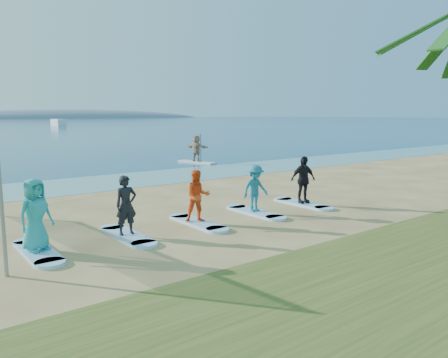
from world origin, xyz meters
TOP-DOWN VIEW (x-y plane):
  - ground at (0.00, 0.00)m, footprint 600.00×600.00m
  - shallow_water at (0.00, 10.50)m, footprint 600.00×600.00m
  - island_ridge at (95.00, 300.00)m, footprint 220.00×56.00m
  - paddleboard at (8.67, 14.88)m, footprint 1.48×3.08m
  - paddleboarder at (8.67, 14.88)m, footprint 1.08×1.78m
  - boat_offshore_b at (28.54, 112.60)m, footprint 2.36×6.47m
  - surfboard_0 at (-5.58, 0.70)m, footprint 0.70×2.20m
  - student_0 at (-5.58, 0.70)m, footprint 1.04×0.86m
  - surfboard_1 at (-3.18, 0.70)m, footprint 0.70×2.20m
  - student_1 at (-3.18, 0.70)m, footprint 0.63×0.44m
  - surfboard_2 at (-0.77, 0.70)m, footprint 0.70×2.20m
  - student_2 at (-0.77, 0.70)m, footprint 0.97×0.87m
  - surfboard_3 at (1.63, 0.70)m, footprint 0.70×2.20m
  - student_3 at (1.63, 0.70)m, footprint 1.05×0.62m
  - surfboard_4 at (4.03, 0.70)m, footprint 0.70×2.20m
  - student_4 at (4.03, 0.70)m, footprint 1.11×0.66m

SIDE VIEW (x-z plane):
  - ground at x=0.00m, z-range 0.00..0.00m
  - island_ridge at x=95.00m, z-range -9.00..9.00m
  - boat_offshore_b at x=28.54m, z-range -0.90..0.90m
  - shallow_water at x=0.00m, z-range 0.01..0.01m
  - surfboard_0 at x=-5.58m, z-range 0.00..0.09m
  - surfboard_1 at x=-3.18m, z-range 0.00..0.09m
  - surfboard_2 at x=-0.77m, z-range 0.00..0.09m
  - surfboard_3 at x=1.63m, z-range 0.00..0.09m
  - surfboard_4 at x=4.03m, z-range 0.00..0.09m
  - paddleboard at x=8.67m, z-range 0.00..0.12m
  - student_3 at x=1.63m, z-range 0.09..1.70m
  - student_2 at x=-0.77m, z-range 0.09..1.72m
  - student_1 at x=-3.18m, z-range 0.09..1.76m
  - student_4 at x=4.03m, z-range 0.09..1.87m
  - student_0 at x=-5.58m, z-range 0.09..1.90m
  - paddleboarder at x=8.67m, z-range 0.12..1.95m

